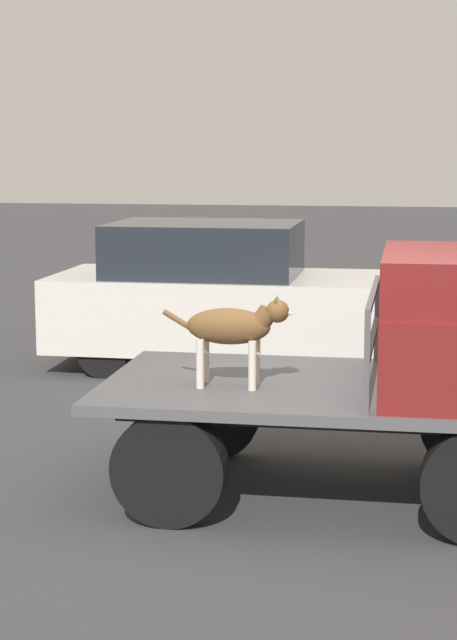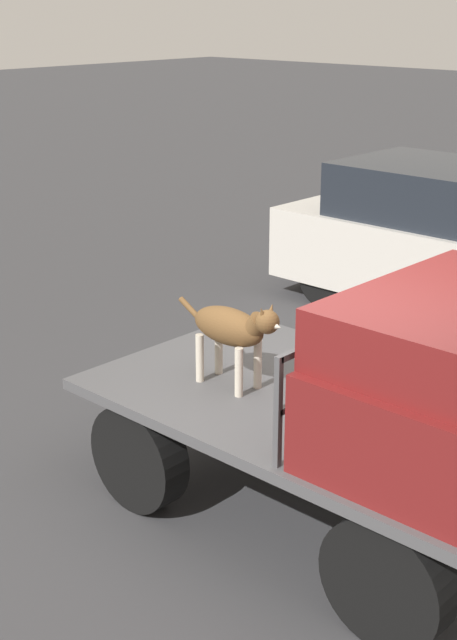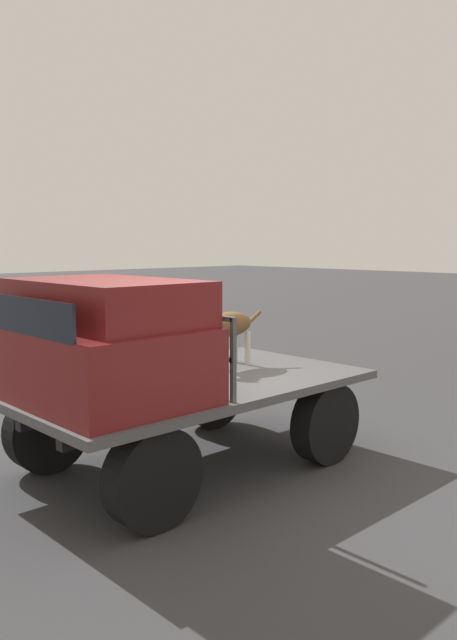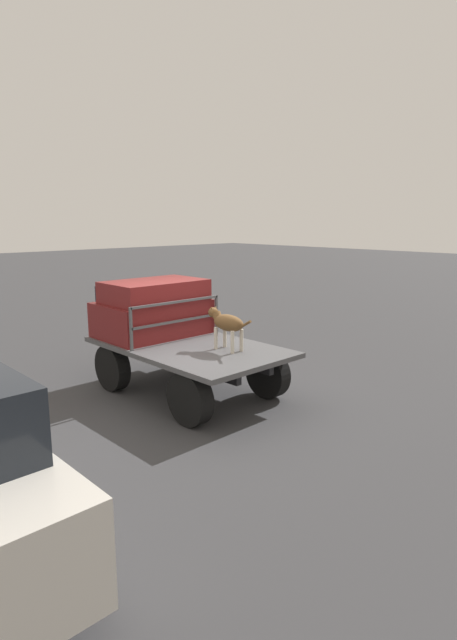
{
  "view_description": "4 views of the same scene",
  "coord_description": "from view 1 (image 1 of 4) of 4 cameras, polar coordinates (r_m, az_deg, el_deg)",
  "views": [
    {
      "loc": [
        0.58,
        -7.91,
        2.65
      ],
      "look_at": [
        -0.76,
        -0.23,
        1.38
      ],
      "focal_mm": 60.0,
      "sensor_mm": 36.0,
      "label": 1
    },
    {
      "loc": [
        3.34,
        -4.62,
        3.53
      ],
      "look_at": [
        -0.76,
        -0.23,
        1.38
      ],
      "focal_mm": 50.0,
      "sensor_mm": 36.0,
      "label": 2
    },
    {
      "loc": [
        3.82,
        4.58,
        2.19
      ],
      "look_at": [
        -0.76,
        -0.23,
        1.38
      ],
      "focal_mm": 35.0,
      "sensor_mm": 36.0,
      "label": 3
    },
    {
      "loc": [
        -6.43,
        5.2,
        2.96
      ],
      "look_at": [
        -0.76,
        -0.23,
        1.38
      ],
      "focal_mm": 28.0,
      "sensor_mm": 36.0,
      "label": 4
    }
  ],
  "objects": [
    {
      "name": "parked_sedan",
      "position": [
        12.83,
        -0.59,
        1.28
      ],
      "size": [
        4.02,
        1.86,
        1.75
      ],
      "rotation": [
        0.0,
        0.0,
        0.01
      ],
      "color": "black",
      "rests_on": "ground"
    },
    {
      "name": "ground_plane",
      "position": [
        8.36,
        5.45,
        -9.24
      ],
      "size": [
        80.0,
        80.0,
        0.0
      ],
      "primitive_type": "plane",
      "color": "#38383A"
    },
    {
      "name": "flatbed_truck",
      "position": [
        8.19,
        5.52,
        -5.15
      ],
      "size": [
        3.45,
        2.02,
        0.87
      ],
      "color": "black",
      "rests_on": "ground"
    },
    {
      "name": "truck_headboard",
      "position": [
        8.02,
        7.7,
        -0.09
      ],
      "size": [
        0.04,
        1.9,
        0.72
      ],
      "color": "#4C4C4F",
      "rests_on": "flatbed_truck"
    },
    {
      "name": "dog",
      "position": [
        7.9,
        0.37,
        -0.41
      ],
      "size": [
        0.99,
        0.27,
        0.7
      ],
      "rotation": [
        0.0,
        0.0,
        0.27
      ],
      "color": "beige",
      "rests_on": "flatbed_truck"
    }
  ]
}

